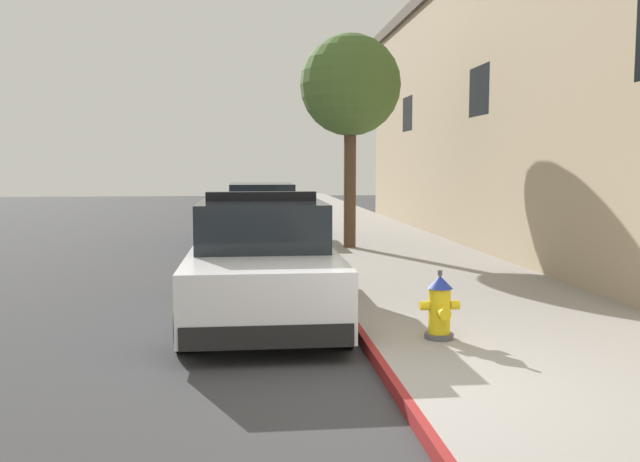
# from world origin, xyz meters

# --- Properties ---
(ground_plane) EXTENTS (35.56, 60.00, 0.20)m
(ground_plane) POSITION_xyz_m (-4.11, 10.00, -0.10)
(ground_plane) COLOR #353538
(sidewalk_pavement) EXTENTS (3.79, 60.00, 0.13)m
(sidewalk_pavement) POSITION_xyz_m (1.89, 10.00, 0.07)
(sidewalk_pavement) COLOR gray
(sidewalk_pavement) RESTS_ON ground
(curb_painted_edge) EXTENTS (0.08, 60.00, 0.13)m
(curb_painted_edge) POSITION_xyz_m (-0.04, 10.00, 0.07)
(curb_painted_edge) COLOR maroon
(curb_painted_edge) RESTS_ON ground
(police_cruiser) EXTENTS (1.94, 4.84, 1.68)m
(police_cruiser) POSITION_xyz_m (-1.14, 3.61, 0.74)
(police_cruiser) COLOR white
(police_cruiser) RESTS_ON ground
(parked_car_silver_ahead) EXTENTS (1.94, 4.84, 1.56)m
(parked_car_silver_ahead) POSITION_xyz_m (-0.96, 12.36, 0.74)
(parked_car_silver_ahead) COLOR navy
(parked_car_silver_ahead) RESTS_ON ground
(fire_hydrant) EXTENTS (0.44, 0.40, 0.76)m
(fire_hydrant) POSITION_xyz_m (0.76, 1.63, 0.48)
(fire_hydrant) COLOR #4C4C51
(fire_hydrant) RESTS_ON sidewalk_pavement
(street_tree) EXTENTS (2.31, 2.31, 4.88)m
(street_tree) POSITION_xyz_m (1.03, 9.95, 3.82)
(street_tree) COLOR brown
(street_tree) RESTS_ON sidewalk_pavement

